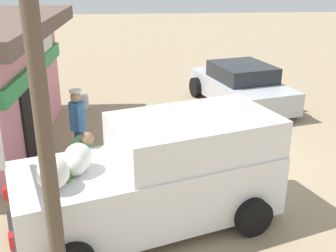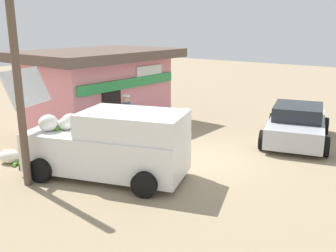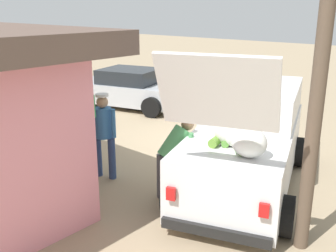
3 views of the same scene
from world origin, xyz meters
TOP-DOWN VIEW (x-y plane):
  - ground_plane at (0.00, 0.00)m, footprint 60.00×60.00m
  - delivery_van at (-2.67, 1.12)m, footprint 3.16×5.11m
  - parked_sedan at (3.61, -1.88)m, footprint 4.30×2.97m
  - vendor_standing at (-0.30, 2.72)m, footprint 0.55×0.42m
  - customer_bending at (-2.00, 2.57)m, footprint 0.64×0.72m
  - utility_pole at (-4.38, 2.50)m, footprint 0.20×0.20m

SIDE VIEW (x-z plane):
  - ground_plane at x=0.00m, z-range 0.00..0.00m
  - parked_sedan at x=3.61m, z-range -0.03..1.30m
  - customer_bending at x=-2.00m, z-range 0.15..1.67m
  - delivery_van at x=-2.67m, z-range -0.50..2.37m
  - vendor_standing at x=-0.30m, z-range 0.14..1.90m
  - utility_pole at x=-4.38m, z-range 0.00..4.89m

